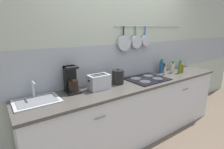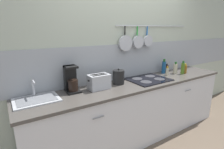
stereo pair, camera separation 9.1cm
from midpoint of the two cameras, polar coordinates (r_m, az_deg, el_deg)
ground_plane at (r=2.96m, az=8.69°, el=-19.56°), size 12.00×12.00×0.00m
wall_back at (r=2.73m, az=5.14°, el=6.58°), size 7.20×0.14×2.60m
cabinet_base at (r=2.74m, az=9.05°, el=-12.03°), size 3.23×0.56×0.87m
countertop at (r=2.57m, az=9.45°, el=-3.00°), size 3.27×0.59×0.03m
sink_basin at (r=2.07m, az=-22.34°, el=-7.37°), size 0.47×0.34×0.21m
coffee_maker at (r=2.20m, az=-11.97°, el=-2.05°), size 0.16×0.20×0.32m
toaster at (r=2.25m, az=-3.12°, el=-2.38°), size 0.29×0.16×0.19m
kettle at (r=2.46m, az=3.20°, el=-0.84°), size 0.17×0.17×0.22m
cooktop at (r=2.74m, az=12.66°, el=-1.52°), size 0.61×0.50×0.01m
bottle_vinegar at (r=3.05m, az=18.39°, el=0.93°), size 0.05×0.05×0.15m
bottle_dish_soap at (r=3.18m, az=17.34°, el=2.34°), size 0.07×0.07×0.25m
bottle_cooking_wine at (r=3.25m, az=18.11°, el=1.83°), size 0.07×0.07×0.16m
bottle_hot_sauce at (r=3.24m, az=20.73°, el=1.90°), size 0.07×0.07×0.20m
bottle_sesame_oil at (r=3.25m, az=22.85°, el=1.91°), size 0.06×0.06×0.23m
bottle_olive_oil at (r=3.32m, az=23.42°, el=1.67°), size 0.07×0.07×0.17m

